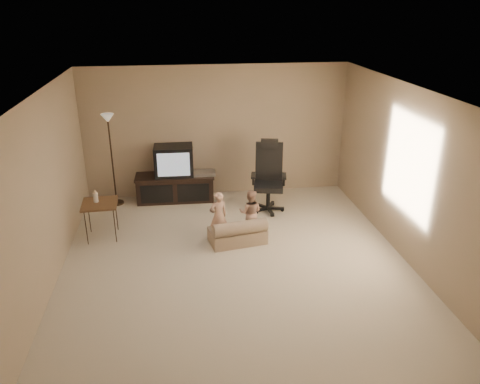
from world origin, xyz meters
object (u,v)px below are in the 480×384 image
at_px(floor_lamp, 110,140).
at_px(toddler_right, 250,213).
at_px(toddler_left, 218,216).
at_px(tv_stand, 175,178).
at_px(office_chair, 268,186).
at_px(child_sofa, 238,233).
at_px(side_table, 99,204).

xyz_separation_m(floor_lamp, toddler_right, (2.31, -1.59, -0.87)).
distance_m(toddler_left, toddler_right, 0.54).
xyz_separation_m(tv_stand, office_chair, (1.67, -0.68, 0.02)).
height_order(office_chair, floor_lamp, floor_lamp).
height_order(office_chair, child_sofa, office_chair).
bearing_deg(side_table, child_sofa, -13.52).
relative_size(office_chair, toddler_right, 1.66).
distance_m(tv_stand, toddler_right, 2.01).
distance_m(tv_stand, child_sofa, 2.14).
xyz_separation_m(tv_stand, toddler_left, (0.65, -1.73, -0.03)).
xyz_separation_m(office_chair, toddler_right, (-0.48, -0.94, -0.07)).
xyz_separation_m(child_sofa, toddler_left, (-0.29, 0.17, 0.24)).
distance_m(floor_lamp, toddler_left, 2.60).
distance_m(child_sofa, toddler_left, 0.41).
bearing_deg(toddler_right, child_sofa, 63.67).
xyz_separation_m(office_chair, toddler_left, (-1.02, -1.05, -0.05)).
bearing_deg(toddler_right, tv_stand, -39.26).
bearing_deg(office_chair, floor_lamp, 178.82).
bearing_deg(office_chair, tv_stand, 169.62).
relative_size(tv_stand, child_sofa, 1.61).
distance_m(tv_stand, office_chair, 1.80).
relative_size(side_table, floor_lamp, 0.48).
relative_size(tv_stand, side_table, 1.85).
relative_size(floor_lamp, toddler_left, 2.09).
height_order(side_table, toddler_left, toddler_left).
xyz_separation_m(office_chair, child_sofa, (-0.72, -1.22, -0.29)).
bearing_deg(office_chair, toddler_left, -122.20).
height_order(tv_stand, side_table, tv_stand).
bearing_deg(child_sofa, toddler_left, 140.36).
height_order(tv_stand, toddler_left, tv_stand).
bearing_deg(tv_stand, toddler_left, -67.59).
height_order(tv_stand, toddler_right, tv_stand).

